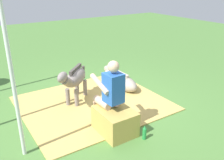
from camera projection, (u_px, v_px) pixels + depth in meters
ground_plane at (100, 104)px, 5.46m from camera, size 24.00×24.00×0.00m
hay_patch at (93, 103)px, 5.48m from camera, size 2.63×2.99×0.02m
hay_bale at (115, 121)px, 4.38m from camera, size 0.73×0.56×0.45m
person_seated at (110, 92)px, 4.31m from camera, size 0.67×0.44×1.33m
pony_standing at (74, 79)px, 5.34m from camera, size 1.05×1.07×0.93m
pony_lying at (122, 81)px, 6.19m from camera, size 1.33×0.41×0.42m
soda_bottle at (144, 133)px, 4.22m from camera, size 0.07×0.07×0.26m
tent_pole_left at (13, 85)px, 3.45m from camera, size 0.06×0.06×2.38m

